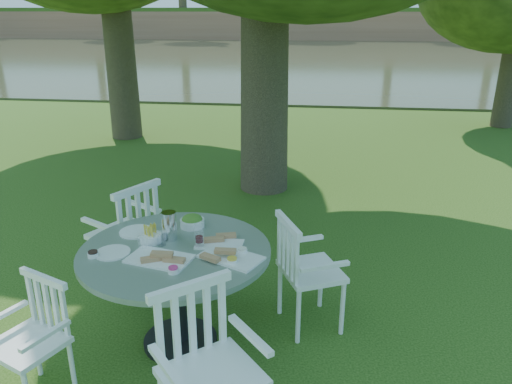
% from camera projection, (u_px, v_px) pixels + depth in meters
% --- Properties ---
extents(ground, '(140.00, 140.00, 0.00)m').
position_uv_depth(ground, '(253.00, 285.00, 4.65)').
color(ground, '#1C3D0C').
rests_on(ground, ground).
extents(table, '(1.38, 1.38, 0.80)m').
position_uv_depth(table, '(176.00, 268.00, 3.63)').
color(table, black).
rests_on(table, ground).
extents(chair_ne, '(0.60, 0.61, 0.93)m').
position_uv_depth(chair_ne, '(301.00, 265.00, 3.87)').
color(chair_ne, white).
rests_on(chair_ne, ground).
extents(chair_nw, '(0.67, 0.68, 1.02)m').
position_uv_depth(chair_nw, '(131.00, 229.00, 4.40)').
color(chair_nw, white).
rests_on(chair_nw, ground).
extents(chair_sw, '(0.54, 0.53, 0.83)m').
position_uv_depth(chair_sw, '(37.00, 330.00, 3.19)').
color(chair_sw, white).
rests_on(chair_sw, ground).
extents(chair_se, '(0.69, 0.69, 1.00)m').
position_uv_depth(chair_se, '(203.00, 356.00, 2.80)').
color(chair_se, white).
rests_on(chair_se, ground).
extents(tableware, '(1.23, 0.86, 0.22)m').
position_uv_depth(tableware, '(177.00, 239.00, 3.63)').
color(tableware, white).
rests_on(tableware, table).
extents(river, '(100.00, 28.00, 0.12)m').
position_uv_depth(river, '(313.00, 58.00, 26.05)').
color(river, '#363A22').
rests_on(river, ground).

